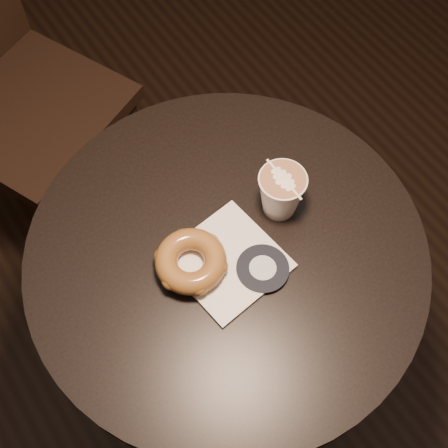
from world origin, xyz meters
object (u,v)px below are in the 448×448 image
object	(u,v)px
cafe_table	(226,294)
doughnut	(191,261)
pastry_bag	(228,261)
latte_cup	(281,193)

from	to	relation	value
cafe_table	doughnut	xyz separation A→B (m)	(-0.07, 0.01, 0.23)
pastry_bag	doughnut	bearing A→B (deg)	148.51
pastry_bag	doughnut	xyz separation A→B (m)	(-0.06, 0.03, 0.02)
cafe_table	latte_cup	world-z (taller)	latte_cup
cafe_table	latte_cup	xyz separation A→B (m)	(0.13, 0.02, 0.25)
cafe_table	pastry_bag	distance (m)	0.20
latte_cup	doughnut	bearing A→B (deg)	-176.19
doughnut	latte_cup	xyz separation A→B (m)	(0.19, 0.01, 0.02)
doughnut	latte_cup	distance (m)	0.20
doughnut	cafe_table	bearing A→B (deg)	-5.42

